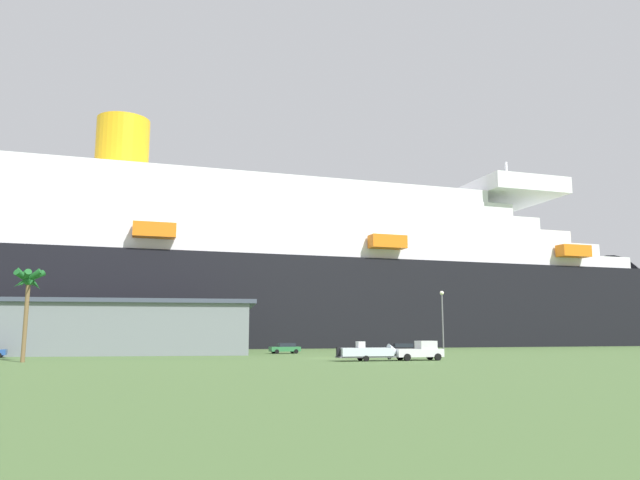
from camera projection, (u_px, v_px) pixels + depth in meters
The scene contains 9 objects.
ground_plane at pixel (279, 351), 102.95m from camera, with size 600.00×600.00×0.00m, color #4C6B38.
cruise_ship at pixel (261, 277), 136.01m from camera, with size 248.30×45.72×53.12m.
terminal_building at pixel (79, 328), 91.15m from camera, with size 54.44×28.84×7.82m.
pickup_truck at pixel (420, 351), 68.25m from camera, with size 5.66×2.43×2.20m.
small_boat_on_trailer at pixel (371, 352), 66.65m from camera, with size 8.34×2.21×2.15m.
palm_tree at pixel (28, 285), 64.78m from camera, with size 3.39×3.57×10.11m.
street_lamp at pixel (442, 314), 81.12m from camera, with size 0.56×0.56×8.78m.
parked_car_black_coupe at pixel (404, 349), 87.94m from camera, with size 5.00×2.65×1.58m.
parked_car_green_wagon at pixel (285, 348), 91.55m from camera, with size 4.81×2.50×1.58m.
Camera 1 is at (-18.22, -73.32, 3.01)m, focal length 33.60 mm.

